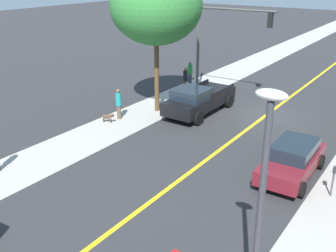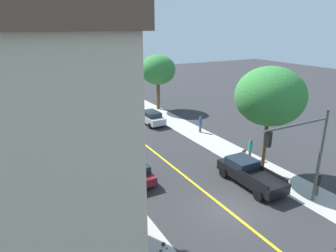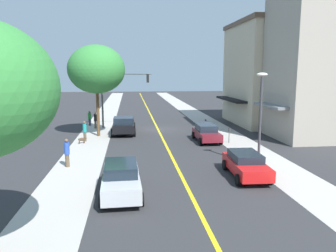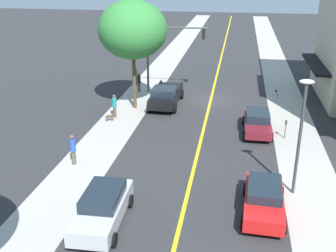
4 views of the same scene
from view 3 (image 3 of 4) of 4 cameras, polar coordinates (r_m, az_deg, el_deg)
name	(u,v)px [view 3 (image 3 of 4)]	position (r m, az deg, el deg)	size (l,w,h in m)	color
ground_plane	(158,129)	(35.70, -1.73, -0.58)	(140.00, 140.00, 0.00)	#2D2D30
sidewalk_left	(216,128)	(36.79, 8.27, -0.37)	(3.14, 126.00, 0.01)	#ADA8A0
sidewalk_right	(97,130)	(35.74, -12.03, -0.76)	(3.14, 126.00, 0.01)	#ADA8A0
road_centerline_stripe	(158,129)	(35.70, -1.73, -0.57)	(0.20, 126.00, 0.00)	yellow
corner_shop_building	(280,73)	(41.76, 18.65, 8.55)	(11.98, 11.15, 11.84)	beige
pale_office_building	(326,55)	(33.80, 25.44, 10.99)	(10.13, 7.37, 15.25)	#A39989
street_tree_left_near	(96,69)	(32.17, -12.17, 9.48)	(5.33, 5.33, 8.61)	brown
fire_hydrant	(206,123)	(38.00, 6.46, 0.56)	(0.44, 0.24, 0.78)	silver
parking_meter	(229,133)	(29.37, 10.44, -1.19)	(0.12, 0.18, 1.28)	#4C4C51
traffic_light_mast	(118,89)	(36.91, -8.66, 6.37)	(5.49, 0.32, 6.48)	#474C47
street_lamp	(261,109)	(22.09, 15.62, 2.89)	(0.70, 0.36, 6.06)	#38383D
red_sedan_left_curb	(246,164)	(20.16, 13.22, -6.36)	(2.13, 4.53, 1.42)	red
maroon_sedan_left_curb	(206,133)	(29.61, 6.61, -1.14)	(2.03, 4.40, 1.50)	maroon
silver_sedan_right_curb	(121,179)	(16.95, -8.06, -8.94)	(2.14, 4.68, 1.60)	#B7BABF
black_pickup_truck	(124,125)	(33.44, -7.59, 0.23)	(2.34, 5.65, 1.75)	black
pedestrian_black_shirt	(95,120)	(37.08, -12.37, 1.05)	(0.31, 0.31, 1.76)	brown
pedestrian_teal_shirt	(85,131)	(30.24, -14.10, -0.76)	(0.33, 0.33, 1.83)	brown
pedestrian_green_shirt	(90,118)	(39.17, -13.30, 1.36)	(0.39, 0.39, 1.69)	#33384C
pedestrian_blue_shirt	(67,152)	(22.46, -16.95, -4.28)	(0.35, 0.35, 1.86)	brown
small_dog	(82,139)	(29.55, -14.49, -2.23)	(0.73, 0.48, 0.55)	#4C3828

